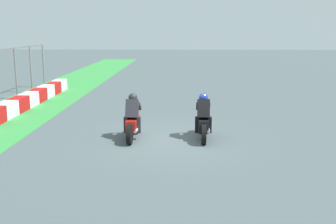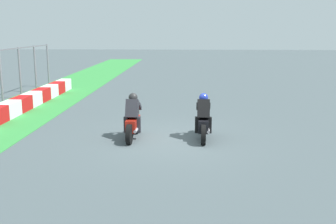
{
  "view_description": "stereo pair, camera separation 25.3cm",
  "coord_description": "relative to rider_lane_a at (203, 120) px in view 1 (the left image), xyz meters",
  "views": [
    {
      "loc": [
        -12.96,
        -0.38,
        3.56
      ],
      "look_at": [
        0.11,
        -0.0,
        0.9
      ],
      "focal_mm": 43.72,
      "sensor_mm": 36.0,
      "label": 1
    },
    {
      "loc": [
        -12.95,
        -0.64,
        3.56
      ],
      "look_at": [
        0.11,
        -0.0,
        0.9
      ],
      "focal_mm": 43.72,
      "sensor_mm": 36.0,
      "label": 2
    }
  ],
  "objects": [
    {
      "name": "ground_plane",
      "position": [
        -0.15,
        1.16,
        -0.62
      ],
      "size": [
        120.0,
        120.0,
        0.0
      ],
      "primitive_type": "plane",
      "color": "#485458"
    },
    {
      "name": "rider_lane_a",
      "position": [
        0.0,
        0.0,
        0.0
      ],
      "size": [
        2.04,
        0.54,
        1.51
      ],
      "rotation": [
        0.0,
        0.0,
        -0.02
      ],
      "color": "black",
      "rests_on": "ground_plane"
    },
    {
      "name": "rider_lane_b",
      "position": [
        -0.07,
        2.31,
        0.0
      ],
      "size": [
        2.04,
        0.55,
        1.51
      ],
      "rotation": [
        0.0,
        0.0,
        -0.04
      ],
      "color": "black",
      "rests_on": "ground_plane"
    }
  ]
}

